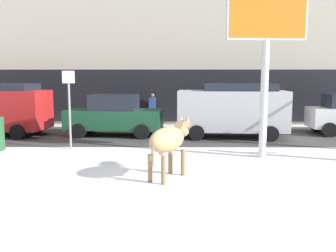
{
  "coord_description": "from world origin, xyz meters",
  "views": [
    {
      "loc": [
        0.07,
        -7.91,
        2.59
      ],
      "look_at": [
        -0.01,
        3.24,
        1.1
      ],
      "focal_mm": 39.04,
      "sensor_mm": 36.0,
      "label": 1
    }
  ],
  "objects_px": {
    "car_silver_van": "(232,109)",
    "pedestrian_near_billboard": "(233,110)",
    "car_darkgreen_sedan": "(115,115)",
    "cow_tan": "(169,140)",
    "billboard": "(267,21)",
    "street_sign": "(69,103)",
    "pedestrian_by_cars": "(152,109)"
  },
  "relations": [
    {
      "from": "cow_tan",
      "to": "pedestrian_near_billboard",
      "type": "bearing_deg",
      "value": 71.8
    },
    {
      "from": "cow_tan",
      "to": "pedestrian_by_cars",
      "type": "height_order",
      "value": "pedestrian_by_cars"
    },
    {
      "from": "cow_tan",
      "to": "billboard",
      "type": "bearing_deg",
      "value": 39.28
    },
    {
      "from": "cow_tan",
      "to": "street_sign",
      "type": "distance_m",
      "value": 5.28
    },
    {
      "from": "billboard",
      "to": "pedestrian_by_cars",
      "type": "xyz_separation_m",
      "value": [
        -3.97,
        7.77,
        -3.43
      ]
    },
    {
      "from": "car_silver_van",
      "to": "pedestrian_near_billboard",
      "type": "distance_m",
      "value": 3.87
    },
    {
      "from": "pedestrian_by_cars",
      "to": "car_silver_van",
      "type": "bearing_deg",
      "value": -46.21
    },
    {
      "from": "car_silver_van",
      "to": "street_sign",
      "type": "distance_m",
      "value": 6.84
    },
    {
      "from": "billboard",
      "to": "pedestrian_near_billboard",
      "type": "relative_size",
      "value": 3.21
    },
    {
      "from": "cow_tan",
      "to": "billboard",
      "type": "xyz_separation_m",
      "value": [
        3.04,
        2.49,
        3.32
      ]
    },
    {
      "from": "pedestrian_near_billboard",
      "to": "pedestrian_by_cars",
      "type": "relative_size",
      "value": 1.0
    },
    {
      "from": "car_darkgreen_sedan",
      "to": "pedestrian_near_billboard",
      "type": "bearing_deg",
      "value": 29.81
    },
    {
      "from": "cow_tan",
      "to": "car_darkgreen_sedan",
      "type": "relative_size",
      "value": 0.42
    },
    {
      "from": "pedestrian_near_billboard",
      "to": "pedestrian_by_cars",
      "type": "distance_m",
      "value": 4.3
    },
    {
      "from": "billboard",
      "to": "street_sign",
      "type": "relative_size",
      "value": 1.97
    },
    {
      "from": "cow_tan",
      "to": "car_darkgreen_sedan",
      "type": "distance_m",
      "value": 7.35
    },
    {
      "from": "car_darkgreen_sedan",
      "to": "car_silver_van",
      "type": "height_order",
      "value": "car_silver_van"
    },
    {
      "from": "billboard",
      "to": "street_sign",
      "type": "bearing_deg",
      "value": 168.61
    },
    {
      "from": "cow_tan",
      "to": "pedestrian_near_billboard",
      "type": "distance_m",
      "value": 10.8
    },
    {
      "from": "car_darkgreen_sedan",
      "to": "pedestrian_near_billboard",
      "type": "distance_m",
      "value": 6.71
    },
    {
      "from": "billboard",
      "to": "car_darkgreen_sedan",
      "type": "xyz_separation_m",
      "value": [
        -5.49,
        4.44,
        -3.41
      ]
    },
    {
      "from": "car_darkgreen_sedan",
      "to": "pedestrian_by_cars",
      "type": "relative_size",
      "value": 2.5
    },
    {
      "from": "cow_tan",
      "to": "pedestrian_by_cars",
      "type": "xyz_separation_m",
      "value": [
        -0.92,
        10.26,
        -0.11
      ]
    },
    {
      "from": "car_darkgreen_sedan",
      "to": "car_silver_van",
      "type": "relative_size",
      "value": 0.91
    },
    {
      "from": "billboard",
      "to": "pedestrian_by_cars",
      "type": "bearing_deg",
      "value": 117.03
    },
    {
      "from": "billboard",
      "to": "cow_tan",
      "type": "bearing_deg",
      "value": -140.72
    },
    {
      "from": "pedestrian_near_billboard",
      "to": "street_sign",
      "type": "distance_m",
      "value": 9.51
    },
    {
      "from": "street_sign",
      "to": "pedestrian_by_cars",
      "type": "bearing_deg",
      "value": 67.54
    },
    {
      "from": "pedestrian_near_billboard",
      "to": "pedestrian_by_cars",
      "type": "height_order",
      "value": "same"
    },
    {
      "from": "billboard",
      "to": "car_silver_van",
      "type": "xyz_separation_m",
      "value": [
        -0.33,
        3.98,
        -3.07
      ]
    },
    {
      "from": "car_silver_van",
      "to": "cow_tan",
      "type": "bearing_deg",
      "value": -112.77
    },
    {
      "from": "car_silver_van",
      "to": "pedestrian_by_cars",
      "type": "height_order",
      "value": "car_silver_van"
    }
  ]
}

